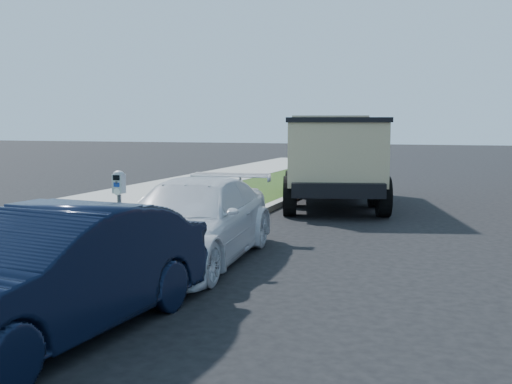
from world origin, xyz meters
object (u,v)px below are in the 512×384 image
(white_wagon, at_px, (193,221))
(dump_truck, at_px, (332,154))
(parking_meter, at_px, (119,195))
(navy_sedan, at_px, (52,274))

(white_wagon, height_order, dump_truck, dump_truck)
(parking_meter, bearing_deg, dump_truck, 84.21)
(parking_meter, distance_m, navy_sedan, 3.20)
(white_wagon, distance_m, navy_sedan, 3.64)
(dump_truck, bearing_deg, white_wagon, -108.94)
(parking_meter, relative_size, navy_sedan, 0.33)
(dump_truck, bearing_deg, parking_meter, -114.73)
(navy_sedan, bearing_deg, white_wagon, 96.55)
(white_wagon, height_order, navy_sedan, navy_sedan)
(parking_meter, bearing_deg, white_wagon, 39.72)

